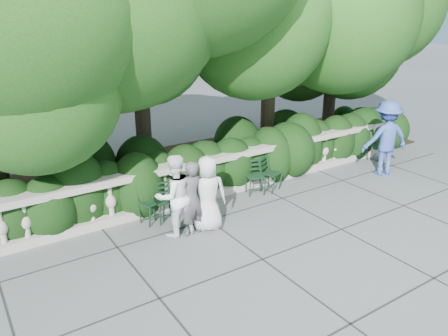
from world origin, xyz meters
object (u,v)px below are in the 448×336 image
person_woman_grey (191,199)px  chair_d (275,192)px  person_businessman (208,193)px  person_older_blue (386,138)px  chair_f (379,160)px  chair_c (194,213)px  chair_e (257,196)px  chair_a (157,224)px  chair_b (169,223)px  person_casual_man (175,196)px

person_woman_grey → chair_d: bearing=-172.5°
person_businessman → person_older_blue: size_ratio=0.78×
chair_f → chair_c: bearing=156.7°
chair_d → chair_f: same height
chair_e → person_woman_grey: size_ratio=0.56×
chair_a → person_older_blue: person_older_blue is taller
chair_f → person_older_blue: (-0.83, -0.72, 0.98)m
chair_b → person_businessman: person_businessman is taller
person_casual_man → person_older_blue: size_ratio=0.83×
chair_a → chair_b: bearing=-41.0°
chair_a → chair_b: size_ratio=1.00×
chair_d → chair_c: bearing=155.5°
chair_a → chair_e: same height
chair_d → chair_e: bearing=153.1°
person_older_blue → person_woman_grey: bearing=19.5°
chair_d → person_businessman: 2.53m
chair_e → person_woman_grey: person_woman_grey is taller
chair_b → chair_c: (0.68, 0.14, 0.00)m
person_casual_man → person_businessman: bearing=165.9°
chair_a → chair_e: (2.57, -0.01, 0.00)m
chair_f → person_casual_man: size_ratio=0.52×
chair_e → person_casual_man: 2.62m
chair_c → chair_e: size_ratio=1.00×
chair_d → person_businessman: (-2.31, -0.68, 0.76)m
chair_d → person_woman_grey: person_woman_grey is taller
chair_d → person_older_blue: person_older_blue is taller
chair_d → chair_f: (3.99, 0.12, 0.00)m
person_businessman → person_woman_grey: (-0.37, -0.00, -0.02)m
chair_c → person_casual_man: person_casual_man is taller
chair_e → person_businessman: size_ratio=0.55×
person_woman_grey → chair_c: bearing=-128.5°
chair_d → person_businessman: size_ratio=0.55×
person_older_blue → person_businessman: bearing=19.6°
chair_a → chair_d: 3.10m
person_woman_grey → person_casual_man: person_casual_man is taller
chair_a → person_businessman: bearing=-57.0°
chair_b → chair_e: (2.35, 0.10, 0.00)m
chair_e → chair_f: bearing=20.2°
chair_e → person_older_blue: 3.87m
person_businessman → person_woman_grey: size_ratio=1.02×
chair_c → chair_f: size_ratio=1.00×
chair_a → chair_f: same height
person_businessman → chair_f: bearing=-149.0°
person_businessman → person_casual_man: (-0.64, 0.16, 0.05)m
chair_d → person_casual_man: size_ratio=0.52×
chair_c → person_older_blue: person_older_blue is taller
chair_d → chair_f: size_ratio=1.00×
person_older_blue → chair_f: bearing=-120.7°
chair_b → person_older_blue: person_older_blue is taller
chair_c → person_businessman: 1.09m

